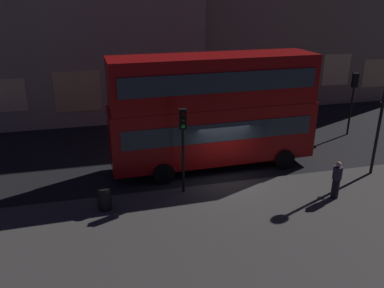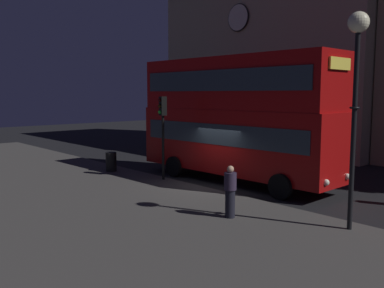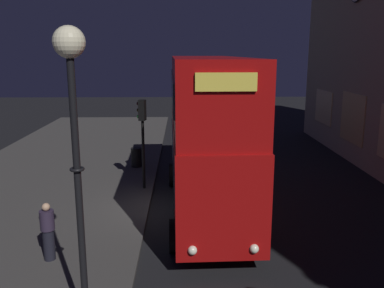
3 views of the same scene
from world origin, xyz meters
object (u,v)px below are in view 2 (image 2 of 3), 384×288
double_decker_bus (235,114)px  traffic_light_near_kerb (163,120)px  litter_bin (111,162)px  pedestrian (230,191)px  street_lamp (357,63)px

double_decker_bus → traffic_light_near_kerb: 3.29m
traffic_light_near_kerb → litter_bin: size_ratio=3.91×
traffic_light_near_kerb → pedestrian: 6.75m
double_decker_bus → street_lamp: (7.18, -2.89, 1.74)m
double_decker_bus → pedestrian: 6.52m
double_decker_bus → litter_bin: size_ratio=10.61×
double_decker_bus → litter_bin: double_decker_bus is taller
double_decker_bus → litter_bin: 6.83m
traffic_light_near_kerb → street_lamp: street_lamp is taller
street_lamp → traffic_light_near_kerb: bearing=177.9°
pedestrian → traffic_light_near_kerb: bearing=-41.0°
litter_bin → double_decker_bus: bearing=30.4°
double_decker_bus → traffic_light_near_kerb: (-2.07, -2.55, -0.28)m
street_lamp → pedestrian: bearing=-150.9°
traffic_light_near_kerb → litter_bin: bearing=-156.3°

